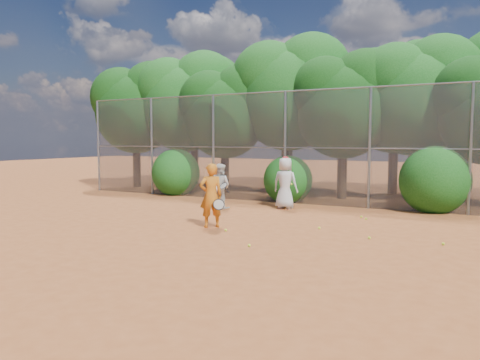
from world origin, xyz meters
The scene contains 24 objects.
ground centered at (0.00, 0.00, 0.00)m, with size 80.00×80.00×0.00m, color #9B4D23.
fence_back centered at (-0.12, 6.00, 2.05)m, with size 20.05×0.09×4.03m.
tree_0 centered at (-9.44, 8.04, 3.93)m, with size 4.38×3.81×6.00m.
tree_1 centered at (-6.94, 8.54, 4.16)m, with size 4.64×4.03×6.35m.
tree_2 centered at (-4.45, 7.83, 3.58)m, with size 3.99×3.47×5.47m.
tree_3 centered at (-1.94, 8.84, 4.40)m, with size 4.89×4.26×6.70m.
tree_4 centered at (0.55, 8.24, 3.76)m, with size 4.19×3.64×5.73m.
tree_5 centered at (3.06, 9.04, 4.05)m, with size 4.51×3.92×6.17m.
tree_9 centered at (-7.94, 10.84, 4.34)m, with size 4.83×4.20×6.62m.
tree_10 centered at (-2.93, 11.05, 4.63)m, with size 5.15×4.48×7.06m.
tree_11 centered at (2.06, 10.64, 4.16)m, with size 4.64×4.03×6.35m.
bush_0 centered at (-6.00, 6.30, 1.00)m, with size 2.00×2.00×2.00m, color #134D14.
bush_1 centered at (-1.00, 6.30, 0.90)m, with size 1.80×1.80×1.80m, color #134D14.
bush_2 centered at (4.00, 6.30, 1.10)m, with size 2.20×2.20×2.20m, color #134D14.
player_yellow centered at (-0.91, 0.70, 0.84)m, with size 0.88×0.71×1.68m.
player_teen centered at (-0.44, 4.66, 0.86)m, with size 0.84×0.55×1.74m.
player_white centered at (-2.38, 3.70, 0.75)m, with size 0.86×0.77×1.50m.
ball_0 centered at (1.69, 1.74, 0.03)m, with size 0.07×0.07×0.07m, color #C9E72A.
ball_1 centered at (2.45, 3.68, 0.03)m, with size 0.07×0.07×0.07m, color #C9E72A.
ball_2 centered at (0.98, -0.87, 0.03)m, with size 0.07×0.07×0.07m, color #C9E72A.
ball_3 centered at (3.09, 1.12, 0.03)m, with size 0.07×0.07×0.07m, color #C9E72A.
ball_4 centered at (-0.29, 0.37, 0.03)m, with size 0.07×0.07×0.07m, color #C9E72A.
ball_5 centered at (2.25, 3.97, 0.03)m, with size 0.07×0.07×0.07m, color #C9E72A.
ball_6 centered at (4.65, 1.22, 0.03)m, with size 0.07×0.07×0.07m, color #C9E72A.
Camera 1 is at (5.36, -9.68, 2.30)m, focal length 35.00 mm.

